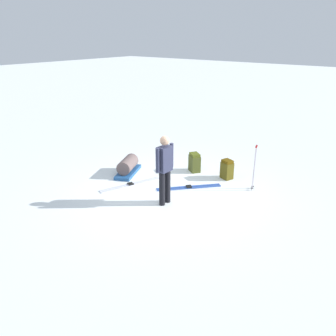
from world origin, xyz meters
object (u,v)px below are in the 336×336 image
gear_sled (128,166)px  ski_pair_near (189,187)px  backpack_large_dark (195,163)px  backpack_bright (227,169)px  skier_standing (165,167)px  ski_poles_planted_near (255,165)px  ski_pair_far (131,184)px

gear_sled → ski_pair_near: bearing=98.7°
backpack_large_dark → backpack_bright: 1.03m
skier_standing → backpack_large_dark: 2.32m
ski_poles_planted_near → backpack_large_dark: bearing=-93.0°
ski_pair_near → ski_pair_far: 1.59m
ski_pair_near → gear_sled: gear_sled is taller
ski_poles_planted_near → gear_sled: (1.26, -3.35, -0.46)m
skier_standing → ski_pair_near: 1.44m
skier_standing → backpack_bright: 2.40m
backpack_large_dark → skier_standing: bearing=15.3°
ski_poles_planted_near → gear_sled: size_ratio=1.00×
backpack_bright → gear_sled: 2.87m
backpack_large_dark → ski_poles_planted_near: (0.10, 1.92, 0.41)m
ski_pair_far → backpack_bright: backpack_bright is taller
skier_standing → backpack_bright: size_ratio=3.05×
backpack_bright → backpack_large_dark: bearing=-83.4°
skier_standing → backpack_large_dark: skier_standing is taller
skier_standing → ski_pair_near: bearing=-177.5°
ski_pair_near → backpack_large_dark: bearing=-153.0°
ski_pair_far → ski_pair_near: bearing=121.8°
skier_standing → ski_poles_planted_near: bearing=146.9°
ski_poles_planted_near → gear_sled: ski_poles_planted_near is taller
backpack_bright → skier_standing: bearing=-10.9°
backpack_bright → ski_pair_near: bearing=-22.3°
gear_sled → ski_poles_planted_near: bearing=110.6°
ski_pair_far → gear_sled: gear_sled is taller
skier_standing → backpack_large_dark: size_ratio=3.01×
skier_standing → ski_pair_far: bearing=-100.1°
ski_pair_near → ski_poles_planted_near: ski_poles_planted_near is taller
backpack_large_dark → backpack_bright: size_ratio=1.01×
backpack_large_dark → backpack_bright: backpack_large_dark is taller
ski_pair_near → ski_pair_far: bearing=-58.2°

